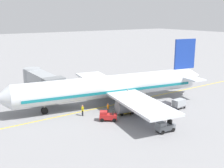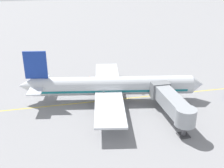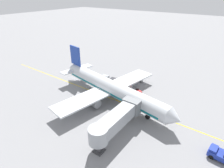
# 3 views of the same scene
# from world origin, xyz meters

# --- Properties ---
(ground_plane) EXTENTS (400.00, 400.00, 0.00)m
(ground_plane) POSITION_xyz_m (0.00, 0.00, 0.00)
(ground_plane) COLOR gray
(gate_lead_in_line) EXTENTS (0.24, 80.00, 0.01)m
(gate_lead_in_line) POSITION_xyz_m (0.00, 0.00, 0.00)
(gate_lead_in_line) COLOR gold
(gate_lead_in_line) RESTS_ON ground
(parked_airliner) EXTENTS (30.45, 37.21, 10.63)m
(parked_airliner) POSITION_xyz_m (0.17, 1.23, 3.19)
(parked_airliner) COLOR silver
(parked_airliner) RESTS_ON ground
(jet_bridge) EXTENTS (13.37, 3.50, 4.98)m
(jet_bridge) POSITION_xyz_m (10.19, 9.80, 3.45)
(jet_bridge) COLOR #93999E
(jet_bridge) RESTS_ON ground
(baggage_tug_lead) EXTENTS (2.45, 2.72, 1.62)m
(baggage_tug_lead) POSITION_xyz_m (-5.56, 5.97, 0.71)
(baggage_tug_lead) COLOR #B21E1E
(baggage_tug_lead) RESTS_ON ground
(baggage_tug_trailing) EXTENTS (1.48, 2.60, 1.62)m
(baggage_tug_trailing) POSITION_xyz_m (-13.10, 2.00, 0.71)
(baggage_tug_trailing) COLOR slate
(baggage_tug_trailing) RESTS_ON ground
(baggage_tug_spare) EXTENTS (1.73, 2.69, 1.62)m
(baggage_tug_spare) POSITION_xyz_m (-4.76, 2.26, 0.71)
(baggage_tug_spare) COLOR gold
(baggage_tug_spare) RESTS_ON ground
(baggage_cart_front) EXTENTS (1.44, 2.94, 1.58)m
(baggage_cart_front) POSITION_xyz_m (-6.90, -0.48, 0.95)
(baggage_cart_front) COLOR #4C4C51
(baggage_cart_front) RESTS_ON ground
(baggage_cart_second_in_train) EXTENTS (1.44, 2.94, 1.58)m
(baggage_cart_second_in_train) POSITION_xyz_m (-7.54, -3.25, 0.95)
(baggage_cart_second_in_train) COLOR #4C4C51
(baggage_cart_second_in_train) RESTS_ON ground
(baggage_cart_third_in_train) EXTENTS (1.44, 2.94, 1.58)m
(baggage_cart_third_in_train) POSITION_xyz_m (-7.67, -6.51, 0.95)
(baggage_cart_third_in_train) COLOR #4C4C51
(baggage_cart_third_in_train) RESTS_ON ground
(ground_crew_wing_walker) EXTENTS (0.73, 0.25, 1.69)m
(ground_crew_wing_walker) POSITION_xyz_m (-1.73, 8.01, 0.95)
(ground_crew_wing_walker) COLOR #232328
(ground_crew_wing_walker) RESTS_ON ground
(ground_crew_loader) EXTENTS (0.66, 0.46, 1.69)m
(ground_crew_loader) POSITION_xyz_m (-9.96, -1.89, 0.95)
(ground_crew_loader) COLOR #232328
(ground_crew_loader) RESTS_ON ground
(ground_crew_marshaller) EXTENTS (0.70, 0.36, 1.69)m
(ground_crew_marshaller) POSITION_xyz_m (-3.19, 4.38, 0.95)
(ground_crew_marshaller) COLOR #232328
(ground_crew_marshaller) RESTS_ON ground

